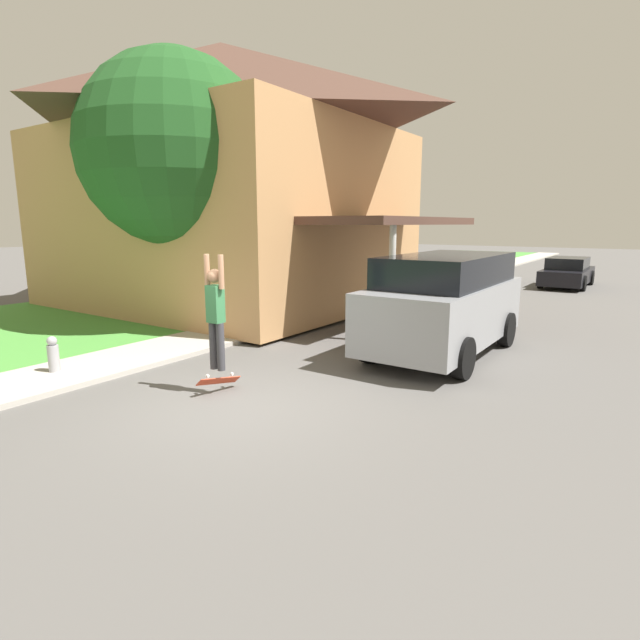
% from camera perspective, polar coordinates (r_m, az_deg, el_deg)
% --- Properties ---
extents(ground_plane, '(120.00, 120.00, 0.00)m').
position_cam_1_polar(ground_plane, '(8.15, -9.84, -9.36)').
color(ground_plane, '#54514F').
extents(lawn, '(10.00, 80.00, 0.08)m').
position_cam_1_polar(lawn, '(17.82, -14.90, 1.65)').
color(lawn, '#478E38').
rests_on(lawn, ground_plane).
extents(sidewalk, '(1.80, 80.00, 0.10)m').
position_cam_1_polar(sidewalk, '(14.80, -3.68, 0.20)').
color(sidewalk, '#ADA89E').
rests_on(sidewalk, ground_plane).
extents(house, '(13.38, 9.57, 8.55)m').
position_cam_1_polar(house, '(18.07, -10.73, 16.16)').
color(house, tan).
rests_on(house, lawn).
extents(lawn_tree_near, '(5.00, 5.00, 7.09)m').
position_cam_1_polar(lawn_tree_near, '(14.31, -16.17, 17.98)').
color(lawn_tree_near, brown).
rests_on(lawn_tree_near, lawn).
extents(suv_parked, '(2.16, 4.89, 2.16)m').
position_cam_1_polar(suv_parked, '(11.09, 14.10, 1.99)').
color(suv_parked, gray).
rests_on(suv_parked, ground_plane).
extents(car_down_street, '(1.87, 4.46, 1.32)m').
position_cam_1_polar(car_down_street, '(25.18, 26.41, 4.88)').
color(car_down_street, black).
rests_on(car_down_street, ground_plane).
extents(skateboarder, '(0.41, 0.22, 1.91)m').
position_cam_1_polar(skateboarder, '(8.31, -11.85, 0.97)').
color(skateboarder, '#38383D').
rests_on(skateboarder, ground_plane).
extents(skateboard, '(0.29, 0.79, 0.30)m').
position_cam_1_polar(skateboard, '(8.64, -11.51, -6.76)').
color(skateboard, '#B73D23').
rests_on(skateboard, ground_plane).
extents(fire_hydrant, '(0.20, 0.20, 0.67)m').
position_cam_1_polar(fire_hydrant, '(10.50, -28.19, -3.49)').
color(fire_hydrant, '#99999E').
rests_on(fire_hydrant, sidewalk).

